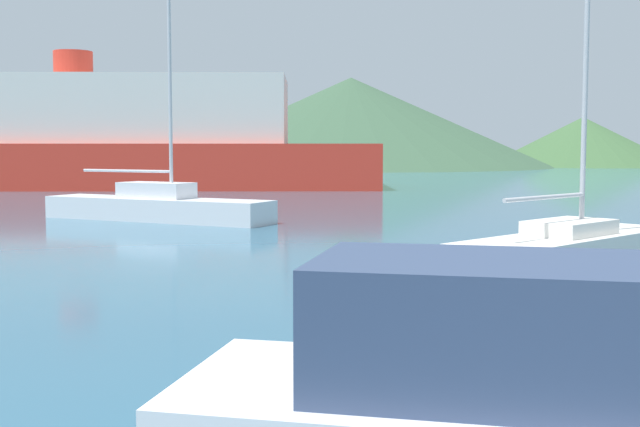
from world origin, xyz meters
The scene contains 6 objects.
sailboat_inner centered at (-3.79, 26.17, 0.52)m, with size 7.98×5.97×9.96m.
sailboat_middle centered at (6.40, 16.27, 0.40)m, with size 6.77×5.77×10.82m.
ferry_distant centered at (-10.83, 49.58, 2.94)m, with size 37.78×12.90×8.30m.
hill_central centered at (-18.80, 91.18, 3.25)m, with size 31.79×31.79×6.49m.
hill_east centered at (14.03, 101.57, 5.70)m, with size 50.94×50.94×11.41m.
hill_far_east centered at (44.96, 100.89, 3.24)m, with size 25.16×25.16×6.48m.
Camera 1 is at (-1.25, -1.16, 2.46)m, focal length 45.00 mm.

